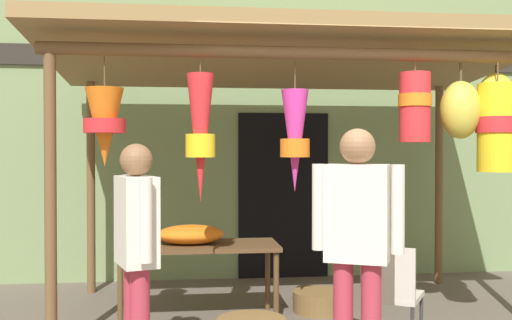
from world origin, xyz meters
The scene contains 8 objects.
shop_facade centered at (0.00, 2.60, 2.14)m, with size 12.17×0.29×4.28m.
market_stall_canopy centered at (-0.24, 0.73, 2.25)m, with size 4.46×2.52×2.61m.
display_table centered at (-1.18, 0.76, 0.62)m, with size 1.45×0.64×0.69m.
flower_heap_on_table centered at (-1.24, 0.76, 0.78)m, with size 0.61×0.43×0.17m.
folding_chair centered at (0.23, -0.40, 0.50)m, with size 0.55×0.55×0.84m.
wicker_basket_spare centered at (-0.01, 0.89, 0.10)m, with size 0.51×0.51×0.19m, color brown.
vendor_in_orange centered at (-1.63, -0.69, 0.94)m, with size 0.33×0.57×1.60m.
customer_foreground centered at (-0.21, -1.00, 1.00)m, with size 0.54×0.37×1.69m.
Camera 1 is at (-1.32, -4.74, 1.56)m, focal length 42.22 mm.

